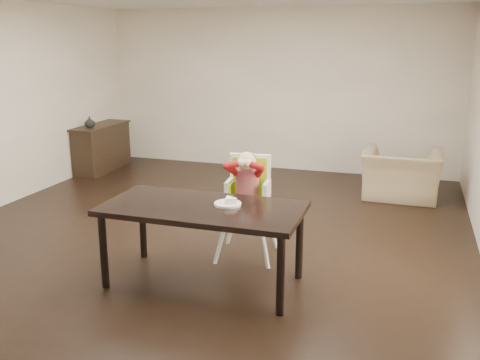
{
  "coord_description": "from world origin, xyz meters",
  "views": [
    {
      "loc": [
        2.2,
        -5.35,
        2.22
      ],
      "look_at": [
        0.62,
        -0.48,
        0.84
      ],
      "focal_mm": 40.0,
      "sensor_mm": 36.0,
      "label": 1
    }
  ],
  "objects_px": {
    "dining_table": "(203,214)",
    "sideboard": "(102,148)",
    "high_chair": "(248,183)",
    "armchair": "(402,166)"
  },
  "relations": [
    {
      "from": "dining_table",
      "to": "sideboard",
      "type": "xyz_separation_m",
      "value": [
        -3.25,
        3.5,
        -0.27
      ]
    },
    {
      "from": "sideboard",
      "to": "high_chair",
      "type": "bearing_deg",
      "value": -38.57
    },
    {
      "from": "armchair",
      "to": "high_chair",
      "type": "bearing_deg",
      "value": 61.91
    },
    {
      "from": "high_chair",
      "to": "sideboard",
      "type": "bearing_deg",
      "value": 136.01
    },
    {
      "from": "high_chair",
      "to": "armchair",
      "type": "bearing_deg",
      "value": 55.55
    },
    {
      "from": "dining_table",
      "to": "high_chair",
      "type": "relative_size",
      "value": 1.62
    },
    {
      "from": "armchair",
      "to": "sideboard",
      "type": "distance_m",
      "value": 4.9
    },
    {
      "from": "dining_table",
      "to": "armchair",
      "type": "height_order",
      "value": "armchair"
    },
    {
      "from": "dining_table",
      "to": "high_chair",
      "type": "distance_m",
      "value": 0.79
    },
    {
      "from": "high_chair",
      "to": "sideboard",
      "type": "distance_m",
      "value": 4.42
    }
  ]
}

